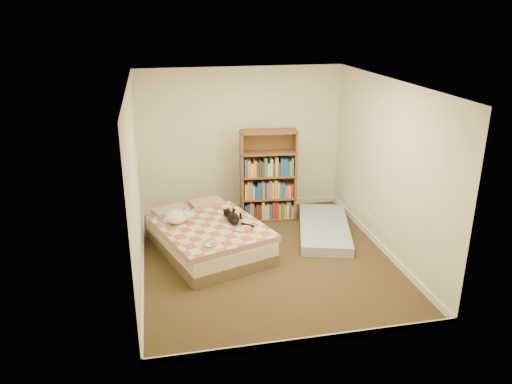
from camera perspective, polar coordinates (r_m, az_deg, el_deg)
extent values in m
cube|color=#3F2B1B|center=(7.24, 1.24, -7.66)|extent=(3.50, 4.00, 0.01)
cube|color=white|center=(6.46, 1.41, 12.33)|extent=(3.50, 4.00, 0.01)
cube|color=#F0E9CA|center=(8.63, -1.69, 5.89)|extent=(3.50, 0.01, 2.50)
cube|color=#F0E9CA|center=(4.96, 6.55, -5.47)|extent=(3.50, 0.01, 2.50)
cube|color=#F0E9CA|center=(6.59, -13.67, 0.72)|extent=(0.01, 4.00, 2.50)
cube|color=#F0E9CA|center=(7.33, 14.79, 2.58)|extent=(0.01, 4.00, 2.50)
cube|color=white|center=(8.99, -1.60, -1.55)|extent=(3.50, 0.02, 0.10)
cube|color=white|center=(5.59, 6.01, -16.57)|extent=(3.50, 0.02, 0.10)
cube|color=white|center=(7.08, -12.78, -8.47)|extent=(0.02, 4.00, 0.10)
cube|color=white|center=(7.76, 13.93, -5.89)|extent=(0.02, 4.00, 0.10)
cube|color=white|center=(7.98, 12.85, -3.06)|extent=(0.03, 0.09, 0.13)
cube|color=brown|center=(7.47, -5.40, -6.10)|extent=(1.84, 2.18, 0.17)
cube|color=silver|center=(7.40, -5.45, -4.87)|extent=(1.80, 2.14, 0.19)
cube|color=#B35942|center=(7.34, -5.48, -3.89)|extent=(1.79, 1.89, 0.09)
cube|color=slate|center=(7.95, -8.27, -1.84)|extent=(0.59, 0.47, 0.14)
cube|color=#B35942|center=(8.00, -3.88, -1.52)|extent=(0.59, 0.47, 0.14)
cube|color=brown|center=(8.21, -1.61, 1.66)|extent=(0.07, 0.31, 1.54)
cube|color=brown|center=(8.40, 4.35, 2.05)|extent=(0.07, 0.31, 1.54)
cube|color=brown|center=(8.43, 1.18, 2.16)|extent=(0.92, 0.10, 1.54)
cube|color=brown|center=(8.56, 1.36, -2.92)|extent=(0.95, 0.39, 0.03)
cube|color=brown|center=(8.29, 1.40, 1.93)|extent=(0.95, 0.39, 0.03)
cube|color=brown|center=(8.09, 1.45, 6.92)|extent=(0.95, 0.39, 0.03)
cube|color=#7094BC|center=(8.08, 7.79, -4.15)|extent=(1.20, 1.85, 0.15)
ellipsoid|color=black|center=(7.31, -2.60, -2.99)|extent=(0.27, 0.41, 0.12)
sphere|color=black|center=(7.49, -2.86, -2.30)|extent=(0.15, 0.15, 0.12)
cone|color=black|center=(7.50, -3.17, -1.88)|extent=(0.05, 0.05, 0.04)
cone|color=black|center=(7.51, -2.65, -1.84)|extent=(0.05, 0.05, 0.04)
cylinder|color=black|center=(7.10, -1.49, -3.96)|extent=(0.10, 0.22, 0.04)
ellipsoid|color=white|center=(7.37, -9.10, -2.83)|extent=(0.47, 0.47, 0.17)
sphere|color=white|center=(7.27, -8.29, -2.97)|extent=(0.19, 0.19, 0.14)
sphere|color=white|center=(7.24, -7.87, -3.20)|extent=(0.09, 0.09, 0.06)
sphere|color=white|center=(7.44, -10.21, -2.85)|extent=(0.11, 0.11, 0.08)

